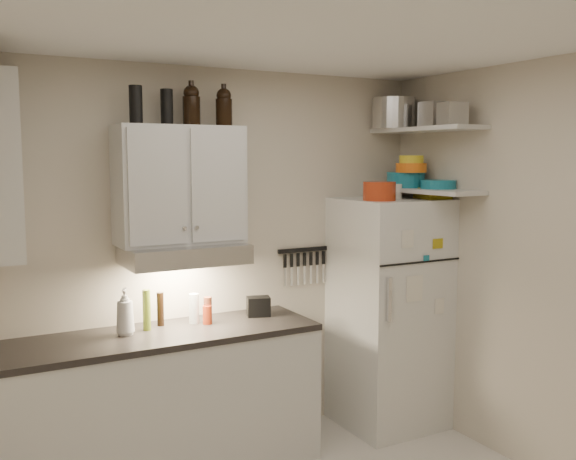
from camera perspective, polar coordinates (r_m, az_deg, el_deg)
ceiling at (r=3.13m, az=4.11°, el=17.71°), size 3.20×3.00×0.02m
back_wall at (r=4.47m, az=-6.59°, el=-2.59°), size 3.20×0.02×2.60m
right_wall at (r=4.22m, az=22.70°, el=-3.58°), size 0.02×3.00×2.60m
base_cabinet at (r=4.24m, az=-11.95°, el=-15.29°), size 2.10×0.60×0.88m
countertop at (r=4.09m, az=-12.10°, el=-9.28°), size 2.10×0.62×0.04m
upper_cabinet at (r=4.15m, az=-9.62°, el=3.96°), size 0.80×0.33×0.75m
range_hood at (r=4.13m, az=-9.21°, el=-2.11°), size 0.76×0.46×0.12m
fridge at (r=4.87m, az=8.95°, el=-7.26°), size 0.70×0.68×1.70m
shelf_hi at (r=4.76m, az=12.17°, el=8.73°), size 0.30×0.95×0.03m
shelf_lo at (r=4.76m, az=12.04°, el=3.44°), size 0.30×0.95×0.03m
knife_strip at (r=4.75m, az=1.37°, el=-1.77°), size 0.42×0.02×0.03m
dutch_oven at (r=4.53m, az=8.12°, el=3.44°), size 0.24×0.24×0.13m
book_stack at (r=4.80m, az=12.73°, el=3.20°), size 0.23×0.27×0.08m
spice_jar at (r=4.77m, az=9.71°, el=3.41°), size 0.06×0.06×0.11m
stock_pot at (r=4.97m, az=9.36°, el=10.19°), size 0.41×0.41×0.23m
tin_a at (r=4.82m, az=12.92°, el=9.96°), size 0.19×0.17×0.18m
tin_b at (r=4.53m, az=14.41°, el=9.97°), size 0.18×0.18×0.15m
bowl_teal at (r=4.91m, az=10.42°, el=4.40°), size 0.29×0.29×0.11m
bowl_orange at (r=4.85m, az=10.89°, el=5.45°), size 0.23×0.23×0.07m
bowl_yellow at (r=4.85m, az=10.91°, el=6.19°), size 0.18×0.18×0.06m
plates at (r=4.75m, az=13.22°, el=3.97°), size 0.29×0.29×0.06m
growler_a at (r=4.22m, az=-8.58°, el=10.92°), size 0.13×0.13×0.27m
growler_b at (r=4.26m, az=-5.72°, el=10.84°), size 0.12×0.12×0.25m
thermos_a at (r=4.16m, az=-10.72°, el=10.67°), size 0.10×0.10×0.23m
thermos_b at (r=4.04m, az=-13.38°, el=10.78°), size 0.10×0.10×0.23m
soap_bottle at (r=4.06m, az=-14.29°, el=-6.82°), size 0.16×0.17×0.32m
pepper_mill at (r=4.25m, az=-7.14°, el=-7.09°), size 0.07×0.07×0.17m
oil_bottle at (r=4.14m, az=-12.45°, el=-6.96°), size 0.06×0.06×0.26m
vinegar_bottle at (r=4.24m, az=-11.27°, el=-6.91°), size 0.05×0.05×0.22m
clear_bottle at (r=4.26m, az=-8.37°, el=-6.92°), size 0.07×0.07×0.20m
red_jar at (r=4.24m, az=-7.18°, el=-7.49°), size 0.08×0.08×0.12m
caddy at (r=4.42m, az=-2.64°, el=-6.80°), size 0.18×0.15×0.13m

